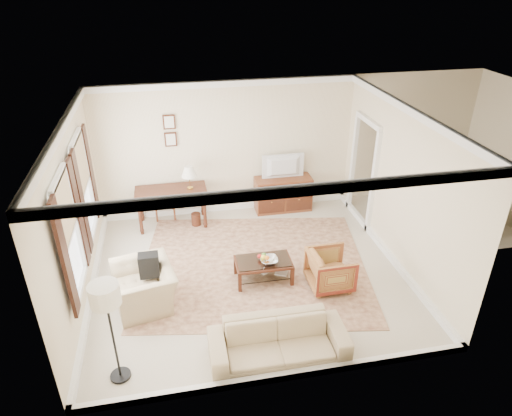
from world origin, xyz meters
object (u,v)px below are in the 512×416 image
object	(u,v)px
tv	(284,160)
sideboard	(283,194)
coffee_table	(263,265)
striped_armchair	(331,268)
club_armchair	(144,281)
writing_desk	(171,195)
sofa	(279,336)

from	to	relation	value
tv	sideboard	bearing A→B (deg)	-90.00
tv	coffee_table	world-z (taller)	tv
striped_armchair	club_armchair	distance (m)	3.11
sideboard	tv	size ratio (longest dim) A/B	1.42
writing_desk	striped_armchair	distance (m)	3.73
writing_desk	club_armchair	size ratio (longest dim) A/B	1.40
sideboard	striped_armchair	distance (m)	2.88
striped_armchair	sideboard	bearing A→B (deg)	1.47
sideboard	sofa	world-z (taller)	sideboard
coffee_table	sofa	distance (m)	1.80
writing_desk	striped_armchair	world-z (taller)	writing_desk
writing_desk	sofa	world-z (taller)	writing_desk
coffee_table	sofa	xyz separation A→B (m)	(-0.17, -1.79, 0.07)
club_armchair	coffee_table	bearing A→B (deg)	84.81
sideboard	sofa	bearing A→B (deg)	-104.99
writing_desk	tv	size ratio (longest dim) A/B	1.67
writing_desk	sideboard	world-z (taller)	writing_desk
coffee_table	club_armchair	distance (m)	2.04
writing_desk	club_armchair	xyz separation A→B (m)	(-0.54, -2.53, -0.24)
sideboard	sofa	xyz separation A→B (m)	(-1.14, -4.27, -0.01)
writing_desk	club_armchair	bearing A→B (deg)	-102.01
sideboard	sofa	size ratio (longest dim) A/B	0.65
writing_desk	sofa	distance (m)	4.30
coffee_table	sofa	bearing A→B (deg)	-95.29
coffee_table	sofa	world-z (taller)	sofa
striped_armchair	club_armchair	size ratio (longest dim) A/B	0.70
writing_desk	club_armchair	distance (m)	2.60
writing_desk	sideboard	distance (m)	2.49
tv	striped_armchair	size ratio (longest dim) A/B	1.20
coffee_table	club_armchair	size ratio (longest dim) A/B	0.93
tv	sofa	size ratio (longest dim) A/B	0.45
tv	striped_armchair	xyz separation A→B (m)	(0.11, -2.86, -0.84)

